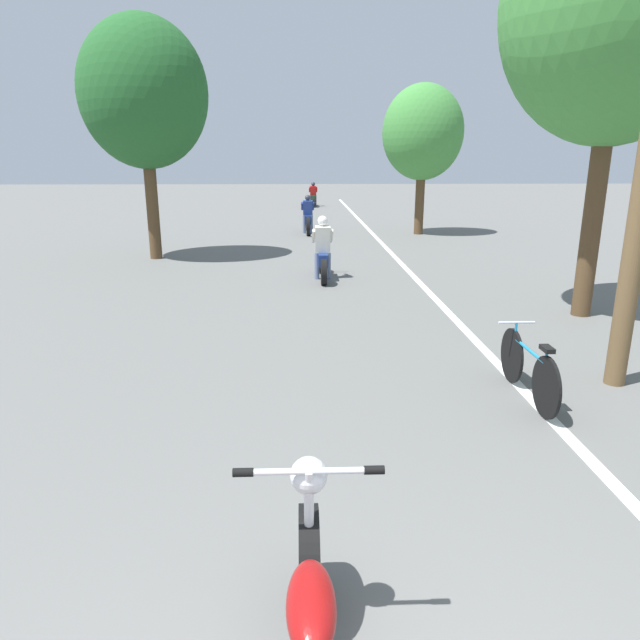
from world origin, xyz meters
name	(u,v)px	position (x,y,z in m)	size (l,w,h in m)	color
lane_stripe_edge	(404,267)	(2.35, 13.15, 0.00)	(0.14, 48.00, 0.01)	white
roadside_tree_right_near	(620,6)	(4.64, 8.47, 4.90)	(3.64, 3.27, 7.02)	#513A23
roadside_tree_right_far	(423,133)	(4.00, 19.54, 3.49)	(2.81, 2.53, 5.13)	#513A23
roadside_tree_left	(144,94)	(-4.25, 14.65, 4.23)	(3.27, 2.95, 6.14)	#513A23
motorcycle_foreground	(311,633)	(-0.26, 1.20, 0.44)	(0.81, 2.04, 1.08)	black
motorcycle_rider_lead	(323,255)	(0.21, 11.76, 0.54)	(0.50, 1.93, 1.42)	black
motorcycle_rider_mid	(308,219)	(0.00, 19.95, 0.52)	(0.50, 2.19, 1.38)	black
motorcycle_rider_far	(313,197)	(0.48, 31.84, 0.51)	(0.50, 2.06, 1.35)	black
bicycle_parked	(528,368)	(2.29, 4.95, 0.36)	(0.44, 1.69, 0.79)	black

